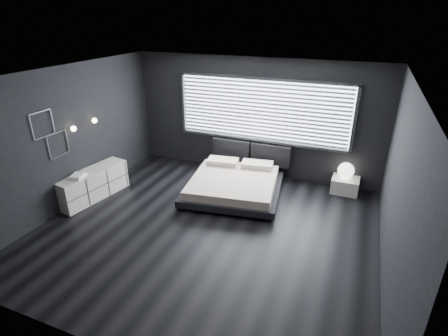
% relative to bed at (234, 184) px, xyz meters
% --- Properties ---
extents(room, '(6.04, 6.00, 2.80)m').
position_rel_bed_xyz_m(room, '(0.02, -1.49, 1.16)').
color(room, black).
rests_on(room, ground).
extents(window, '(4.14, 0.09, 1.52)m').
position_rel_bed_xyz_m(window, '(0.22, 1.21, 1.37)').
color(window, white).
rests_on(window, ground).
extents(headboard, '(1.96, 0.16, 0.52)m').
position_rel_bed_xyz_m(headboard, '(0.01, 1.15, 0.33)').
color(headboard, black).
rests_on(headboard, ground).
extents(sconce_near, '(0.18, 0.11, 0.11)m').
position_rel_bed_xyz_m(sconce_near, '(-2.86, -1.44, 1.36)').
color(sconce_near, silver).
rests_on(sconce_near, ground).
extents(sconce_far, '(0.18, 0.11, 0.11)m').
position_rel_bed_xyz_m(sconce_far, '(-2.86, -0.84, 1.36)').
color(sconce_far, silver).
rests_on(sconce_far, ground).
extents(wall_art_upper, '(0.01, 0.48, 0.48)m').
position_rel_bed_xyz_m(wall_art_upper, '(-2.95, -2.04, 1.61)').
color(wall_art_upper, '#47474C').
rests_on(wall_art_upper, ground).
extents(wall_art_lower, '(0.01, 0.48, 0.48)m').
position_rel_bed_xyz_m(wall_art_lower, '(-2.95, -1.79, 1.14)').
color(wall_art_lower, '#47474C').
rests_on(wall_art_lower, ground).
extents(bed, '(2.27, 2.20, 0.52)m').
position_rel_bed_xyz_m(bed, '(0.00, 0.00, 0.00)').
color(bed, black).
rests_on(bed, ground).
extents(nightstand, '(0.59, 0.49, 0.34)m').
position_rel_bed_xyz_m(nightstand, '(2.27, 1.01, -0.07)').
color(nightstand, white).
rests_on(nightstand, ground).
extents(orb_lamp, '(0.35, 0.35, 0.35)m').
position_rel_bed_xyz_m(orb_lamp, '(2.25, 1.05, 0.27)').
color(orb_lamp, white).
rests_on(orb_lamp, nightstand).
extents(dresser, '(0.71, 1.65, 0.64)m').
position_rel_bed_xyz_m(dresser, '(-2.75, -1.28, 0.08)').
color(dresser, white).
rests_on(dresser, ground).
extents(book_stack, '(0.31, 0.37, 0.07)m').
position_rel_bed_xyz_m(book_stack, '(-2.78, -1.63, 0.43)').
color(book_stack, white).
rests_on(book_stack, dresser).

